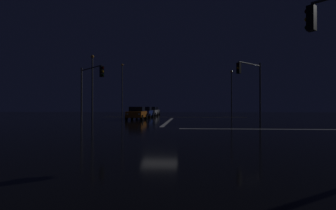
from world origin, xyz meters
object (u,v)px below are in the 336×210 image
Objects in this scene: sedan_blue at (145,112)px; sedan_gray at (154,111)px; streetlamp_left_near at (92,82)px; streetlamp_right_far at (232,89)px; sedan_orange at (137,113)px; traffic_signal_nw at (90,82)px; streetlamp_left_far at (122,86)px; traffic_signal_ne at (251,80)px; sedan_silver at (151,111)px.

sedan_gray is at bearing 90.84° from sedan_blue.
streetlamp_right_far is at bearing 37.48° from streetlamp_left_near.
streetlamp_right_far is at bearing 52.02° from sedan_orange.
sedan_orange is 1.00× the size of sedan_blue.
streetlamp_left_far is at bearing 95.58° from traffic_signal_nw.
traffic_signal_nw reaches higher than sedan_orange.
streetlamp_left_near is (-18.97, 6.40, 0.61)m from traffic_signal_ne.
traffic_signal_nw is 0.59× the size of streetlamp_left_far.
sedan_silver is at bearing 55.54° from streetlamp_left_near.
traffic_signal_nw is at bearing -104.80° from sedan_silver.
streetlamp_left_near is 16.02m from streetlamp_left_far.
sedan_orange is 0.51× the size of streetlamp_left_near.
traffic_signal_ne is 20.03m from streetlamp_left_near.
sedan_orange is at bearing -89.71° from sedan_blue.
traffic_signal_ne is (12.58, -10.29, 3.47)m from sedan_blue.
sedan_gray is 0.70× the size of traffic_signal_ne.
sedan_gray is 25.61m from traffic_signal_ne.
traffic_signal_ne is (12.47, -15.87, 3.47)m from sedan_silver.
sedan_blue is 0.51× the size of streetlamp_left_near.
traffic_signal_nw is (-4.19, -4.21, 3.32)m from sedan_orange.
sedan_blue is at bearing -91.19° from sedan_silver.
streetlamp_left_near is at bearing -90.00° from streetlamp_left_far.
traffic_signal_nw is 0.70× the size of streetlamp_left_near.
sedan_blue is 16.62m from traffic_signal_ne.
traffic_signal_nw is (-3.99, -22.25, 3.32)m from sedan_gray.
sedan_gray is at bearing 68.20° from streetlamp_left_near.
streetlamp_left_far reaches higher than sedan_silver.
sedan_gray is (-0.20, 18.05, 0.00)m from sedan_orange.
traffic_signal_nw reaches higher than sedan_blue.
sedan_silver is 1.00× the size of sedan_gray.
sedan_blue is 5.59m from sedan_silver.
sedan_blue and sedan_gray have the same top height.
streetlamp_right_far is at bearing 85.15° from traffic_signal_ne.
streetlamp_right_far reaches higher than sedan_gray.
streetlamp_left_near is at bearing 158.61° from sedan_orange.
streetlamp_right_far is (14.48, 12.11, 4.09)m from sedan_blue.
sedan_silver is 10.42m from streetlamp_left_far.
sedan_silver is at bearing -87.28° from sedan_gray.
streetlamp_left_near reaches higher than traffic_signal_ne.
traffic_signal_ne is 29.38m from streetlamp_left_far.
sedan_orange is 6.40m from sedan_blue.
traffic_signal_ne reaches higher than sedan_gray.
streetlamp_left_far is at bearing 117.79° from sedan_blue.
traffic_signal_ne is at bearing 1.09° from traffic_signal_nw.
sedan_blue is 0.51× the size of streetlamp_right_far.
sedan_silver is at bearing -155.56° from streetlamp_right_far.
sedan_orange is 18.05m from sedan_gray.
streetlamp_left_near is at bearing 108.29° from traffic_signal_nw.
streetlamp_left_near is (-6.21, -15.53, 4.08)m from sedan_gray.
traffic_signal_ne is at bearing -59.82° from sedan_gray.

